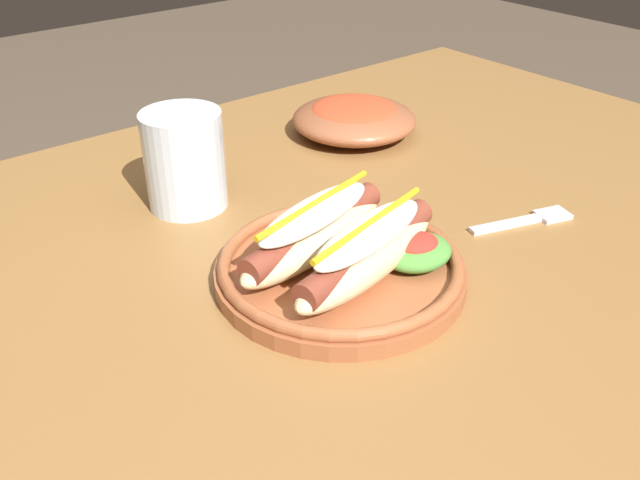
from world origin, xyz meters
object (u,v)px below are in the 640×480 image
object	(u,v)px
fork	(528,220)
side_bowl	(354,118)
hot_dog_plate	(344,256)
water_cup	(185,160)

from	to	relation	value
fork	side_bowl	world-z (taller)	side_bowl
hot_dog_plate	side_bowl	bearing A→B (deg)	46.86
fork	side_bowl	xyz separation A→B (m)	(0.02, 0.30, 0.02)
hot_dog_plate	water_cup	size ratio (longest dim) A/B	2.16
water_cup	side_bowl	bearing A→B (deg)	7.40
hot_dog_plate	water_cup	distance (m)	0.23
fork	side_bowl	bearing A→B (deg)	105.03
fork	water_cup	world-z (taller)	water_cup
side_bowl	hot_dog_plate	bearing A→B (deg)	-133.14
hot_dog_plate	fork	xyz separation A→B (m)	(0.23, -0.04, -0.02)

